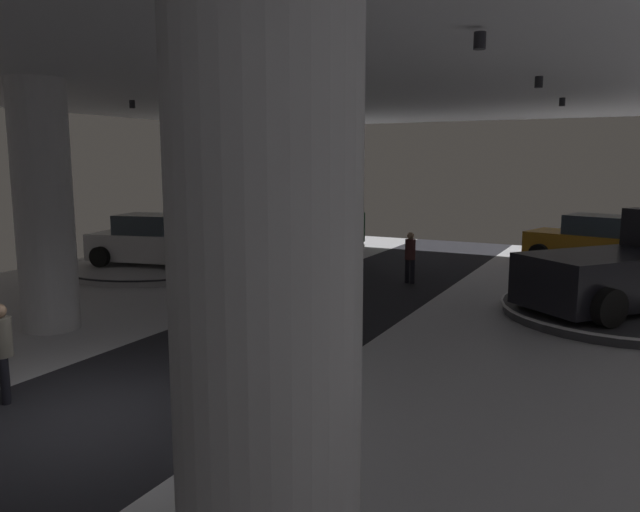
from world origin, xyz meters
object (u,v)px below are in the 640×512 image
(display_car_deep_right, at_px, (593,243))
(display_platform_far_right, at_px, (623,311))
(visitor_walking_near, at_px, (410,254))
(visitor_walking_far, at_px, (2,347))
(display_car_far_left, at_px, (152,242))
(display_platform_deep_right, at_px, (591,267))
(pickup_truck_deep_left, at_px, (289,222))
(display_platform_deep_left, at_px, (297,247))
(pickup_truck_far_right, at_px, (635,268))
(column_right, at_px, (266,307))
(column_left, at_px, (44,207))
(display_platform_far_left, at_px, (154,267))

(display_car_deep_right, xyz_separation_m, display_platform_far_right, (1.09, -6.40, -0.84))
(display_car_deep_right, bearing_deg, visitor_walking_near, -135.13)
(visitor_walking_far, bearing_deg, display_car_far_left, 121.23)
(display_platform_far_right, bearing_deg, visitor_walking_far, -129.56)
(display_platform_deep_right, bearing_deg, pickup_truck_deep_left, -176.43)
(display_platform_deep_left, bearing_deg, pickup_truck_far_right, -24.14)
(column_right, xyz_separation_m, pickup_truck_far_right, (2.41, 12.87, -1.56))
(visitor_walking_near, bearing_deg, column_left, -122.71)
(column_right, distance_m, display_car_deep_right, 19.13)
(pickup_truck_far_right, relative_size, visitor_walking_near, 3.42)
(pickup_truck_far_right, bearing_deg, column_left, -147.99)
(visitor_walking_far, bearing_deg, display_platform_far_left, 121.09)
(display_car_far_left, xyz_separation_m, display_platform_far_right, (14.57, 0.37, -0.85))
(visitor_walking_near, height_order, visitor_walking_far, same)
(column_left, xyz_separation_m, visitor_walking_near, (5.52, 8.60, -1.84))
(display_platform_deep_left, distance_m, display_car_far_left, 6.69)
(visitor_walking_near, bearing_deg, display_platform_deep_left, 146.00)
(display_car_far_left, relative_size, display_platform_far_right, 0.79)
(display_platform_far_right, bearing_deg, column_left, -148.43)
(display_platform_deep_right, height_order, visitor_walking_near, visitor_walking_near)
(display_platform_deep_left, bearing_deg, column_left, -85.92)
(display_car_far_left, xyz_separation_m, visitor_walking_far, (6.04, -9.96, -0.09))
(column_right, xyz_separation_m, display_platform_deep_left, (-10.19, 18.52, -2.59))
(pickup_truck_far_right, bearing_deg, visitor_walking_far, -129.54)
(column_left, xyz_separation_m, display_platform_far_left, (-3.06, 6.69, -2.62))
(column_left, relative_size, display_platform_deep_left, 0.97)
(display_platform_deep_right, distance_m, display_car_far_left, 15.09)
(display_car_far_left, height_order, visitor_walking_far, display_car_far_left)
(pickup_truck_far_right, bearing_deg, display_car_deep_right, 101.83)
(column_right, distance_m, display_platform_far_right, 13.07)
(display_platform_deep_right, relative_size, display_car_deep_right, 1.03)
(pickup_truck_deep_left, relative_size, display_platform_far_right, 0.94)
(pickup_truck_deep_left, bearing_deg, display_platform_deep_left, 41.37)
(display_platform_far_right, bearing_deg, pickup_truck_deep_left, 155.79)
(display_platform_deep_right, height_order, display_platform_far_left, display_platform_far_left)
(display_platform_deep_right, bearing_deg, visitor_walking_far, -113.91)
(display_platform_far_left, xyz_separation_m, display_platform_far_right, (14.54, 0.36, 0.02))
(pickup_truck_deep_left, bearing_deg, display_platform_far_left, -107.41)
(display_platform_deep_right, distance_m, visitor_walking_far, 18.32)
(pickup_truck_far_right, bearing_deg, display_platform_far_left, -177.61)
(column_left, height_order, visitor_walking_near, column_left)
(display_car_deep_right, bearing_deg, display_platform_deep_right, 163.97)
(display_platform_deep_left, bearing_deg, display_car_far_left, -109.08)
(display_platform_deep_left, relative_size, visitor_walking_near, 3.57)
(column_right, relative_size, display_platform_far_left, 0.93)
(display_platform_deep_left, xyz_separation_m, display_platform_far_left, (-2.14, -6.26, -0.03))
(pickup_truck_deep_left, relative_size, visitor_walking_far, 3.37)
(column_left, xyz_separation_m, display_car_deep_right, (10.39, 13.45, -1.76))
(display_platform_deep_right, relative_size, pickup_truck_deep_left, 0.87)
(pickup_truck_deep_left, bearing_deg, display_platform_deep_right, 3.57)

